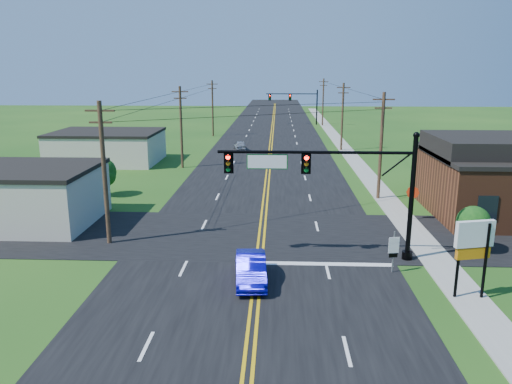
{
  "coord_description": "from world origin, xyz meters",
  "views": [
    {
      "loc": [
        1.19,
        -19.7,
        10.86
      ],
      "look_at": [
        -0.12,
        10.0,
        3.48
      ],
      "focal_mm": 35.0,
      "sensor_mm": 36.0,
      "label": 1
    }
  ],
  "objects_px": {
    "blue_car": "(251,269)",
    "route_sign": "(394,249)",
    "signal_mast_far": "(295,101)",
    "stop_sign": "(412,196)",
    "signal_mast_main": "(333,180)"
  },
  "relations": [
    {
      "from": "signal_mast_far",
      "to": "route_sign",
      "type": "bearing_deg",
      "value": -87.63
    },
    {
      "from": "stop_sign",
      "to": "signal_mast_main",
      "type": "bearing_deg",
      "value": -113.65
    },
    {
      "from": "blue_car",
      "to": "signal_mast_far",
      "type": "bearing_deg",
      "value": 81.91
    },
    {
      "from": "signal_mast_main",
      "to": "signal_mast_far",
      "type": "distance_m",
      "value": 72.0
    },
    {
      "from": "blue_car",
      "to": "signal_mast_main",
      "type": "bearing_deg",
      "value": 34.0
    },
    {
      "from": "route_sign",
      "to": "stop_sign",
      "type": "xyz_separation_m",
      "value": [
        3.51,
        9.85,
        0.47
      ]
    },
    {
      "from": "signal_mast_far",
      "to": "blue_car",
      "type": "height_order",
      "value": "signal_mast_far"
    },
    {
      "from": "signal_mast_main",
      "to": "stop_sign",
      "type": "xyz_separation_m",
      "value": [
        6.67,
        7.83,
        -2.89
      ]
    },
    {
      "from": "signal_mast_far",
      "to": "route_sign",
      "type": "xyz_separation_m",
      "value": [
        3.06,
        -74.02,
        -3.16
      ]
    },
    {
      "from": "signal_mast_far",
      "to": "blue_car",
      "type": "distance_m",
      "value": 75.81
    },
    {
      "from": "blue_car",
      "to": "route_sign",
      "type": "xyz_separation_m",
      "value": [
        7.64,
        1.56,
        0.66
      ]
    },
    {
      "from": "signal_mast_main",
      "to": "signal_mast_far",
      "type": "relative_size",
      "value": 1.03
    },
    {
      "from": "signal_mast_main",
      "to": "stop_sign",
      "type": "relative_size",
      "value": 4.38
    },
    {
      "from": "blue_car",
      "to": "route_sign",
      "type": "relative_size",
      "value": 1.84
    },
    {
      "from": "signal_mast_far",
      "to": "route_sign",
      "type": "height_order",
      "value": "signal_mast_far"
    }
  ]
}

